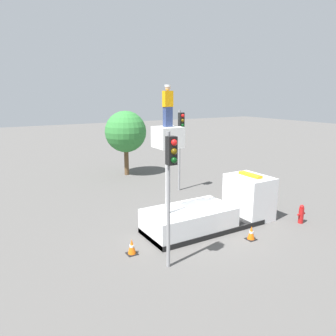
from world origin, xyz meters
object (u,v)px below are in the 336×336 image
Objects in this scene: bucket_truck at (213,209)px; traffic_cone_curbside at (251,233)px; fire_hydrant at (301,214)px; traffic_cone_rear at (132,247)px; tree_left_bg at (126,132)px; worker at (168,106)px; traffic_light_pole at (170,174)px; traffic_light_across at (181,135)px.

bucket_truck reaches higher than traffic_cone_curbside.
fire_hydrant is 1.50× the size of traffic_cone_rear.
fire_hydrant is at bearing -76.07° from tree_left_bg.
bucket_truck is 3.92× the size of worker.
bucket_truck is 10.72× the size of traffic_cone_curbside.
traffic_light_pole is 8.66m from fire_hydrant.
worker is 2.74× the size of traffic_cone_curbside.
traffic_light_pole is 5.29× the size of fire_hydrant.
traffic_cone_curbside is (3.14, -2.13, -5.67)m from worker.
fire_hydrant is (8.04, 0.40, -3.19)m from traffic_light_pole.
fire_hydrant reaches higher than traffic_cone_curbside.
worker is 7.81m from traffic_light_across.
traffic_cone_rear is (-0.78, 1.77, -3.36)m from traffic_light_pole.
worker is 0.34× the size of traffic_light_pole.
fire_hydrant is (4.09, -2.01, -0.43)m from bucket_truck.
bucket_truck is 12.33m from tree_left_bg.
fire_hydrant is at bearing -26.12° from bucket_truck.
fire_hydrant is at bearing 2.82° from traffic_light_pole.
tree_left_bg is at bearing 103.93° from fire_hydrant.
traffic_cone_rear reaches higher than traffic_cone_curbside.
traffic_cone_curbside is (-1.39, -8.12, -3.54)m from traffic_light_across.
worker reaches higher than traffic_light_pole.
traffic_cone_curbside is 0.12× the size of tree_left_bg.
traffic_cone_curbside is at bearing -15.94° from traffic_cone_rear.
worker is 0.34× the size of tree_left_bg.
traffic_light_across is at bearing 52.89° from worker.
traffic_cone_curbside is at bearing -90.40° from tree_left_bg.
bucket_truck is 1.32× the size of tree_left_bg.
tree_left_bg is (3.24, 12.04, -2.46)m from worker.
worker is at bearing 163.37° from fire_hydrant.
traffic_cone_rear is at bearing -172.35° from bucket_truck.
traffic_cone_rear is (-2.10, -0.63, -5.66)m from worker.
traffic_light_across is (1.90, 5.99, 2.94)m from bucket_truck.
fire_hydrant is 8.93m from traffic_cone_rear.
traffic_cone_curbside is (5.24, -1.50, -0.01)m from traffic_cone_rear.
traffic_light_across is at bearing 72.36° from bucket_truck.
worker reaches higher than traffic_cone_rear.
traffic_cone_rear is 14.12m from tree_left_bg.
fire_hydrant is at bearing -74.68° from traffic_light_across.
traffic_light_across reaches higher than traffic_cone_rear.
traffic_light_pole is at bearing -177.18° from fire_hydrant.
traffic_light_pole is 0.95× the size of traffic_light_across.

